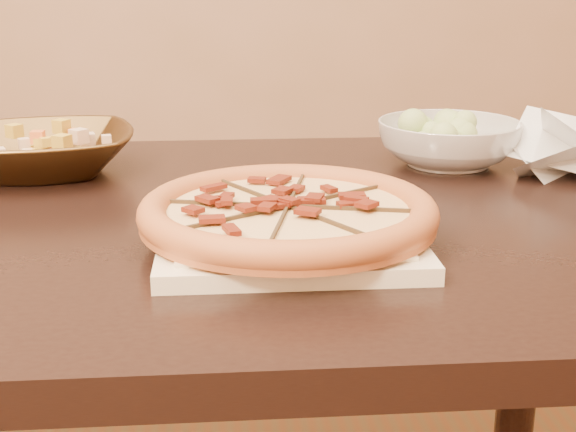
% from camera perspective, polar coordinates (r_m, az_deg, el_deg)
% --- Properties ---
extents(dining_table, '(1.27, 0.82, 0.75)m').
position_cam_1_polar(dining_table, '(1.01, -5.90, -5.86)').
color(dining_table, black).
rests_on(dining_table, floor).
extents(plate, '(0.27, 0.27, 0.02)m').
position_cam_1_polar(plate, '(0.84, 0.00, -1.26)').
color(plate, white).
rests_on(plate, dining_table).
extents(pizza, '(0.31, 0.31, 0.03)m').
position_cam_1_polar(pizza, '(0.84, -0.00, 0.27)').
color(pizza, '#AB613C').
rests_on(pizza, plate).
extents(bronze_bowl, '(0.28, 0.28, 0.06)m').
position_cam_1_polar(bronze_bowl, '(1.18, -16.91, 4.37)').
color(bronze_bowl, brown).
rests_on(bronze_bowl, dining_table).
extents(mixed_dish, '(0.11, 0.12, 0.03)m').
position_cam_1_polar(mixed_dish, '(1.17, -17.16, 6.48)').
color(mixed_dish, beige).
rests_on(mixed_dish, bronze_bowl).
extents(salad_bowl, '(0.22, 0.22, 0.06)m').
position_cam_1_polar(salad_bowl, '(1.20, 11.34, 5.10)').
color(salad_bowl, silver).
rests_on(salad_bowl, dining_table).
extents(salad, '(0.12, 0.10, 0.04)m').
position_cam_1_polar(salad, '(1.19, 11.49, 7.46)').
color(salad, '#B7DF78').
rests_on(salad, salad_bowl).
extents(cling_film, '(0.19, 0.16, 0.05)m').
position_cam_1_polar(cling_film, '(1.18, 19.06, 3.96)').
color(cling_film, silver).
rests_on(cling_film, dining_table).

